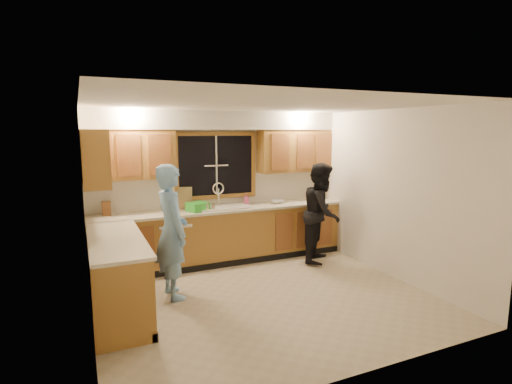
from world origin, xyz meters
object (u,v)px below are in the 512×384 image
at_px(sink, 222,211).
at_px(dishwasher, 172,244).
at_px(bowl, 277,201).
at_px(dish_crate, 198,207).
at_px(woman, 322,213).
at_px(knife_block, 106,208).
at_px(soap_bottle, 246,199).
at_px(stove, 121,293).
at_px(man, 172,232).

relative_size(sink, dishwasher, 1.05).
height_order(sink, bowl, sink).
relative_size(sink, dish_crate, 2.92).
xyz_separation_m(woman, bowl, (-0.50, 0.66, 0.12)).
distance_m(knife_block, soap_bottle, 2.29).
relative_size(stove, knife_block, 4.19).
height_order(knife_block, bowl, knife_block).
bearing_deg(stove, sink, 45.39).
bearing_deg(sink, bowl, 1.09).
bearing_deg(knife_block, stove, -94.31).
bearing_deg(knife_block, sink, -8.68).
bearing_deg(woman, bowl, 79.63).
bearing_deg(bowl, dish_crate, -175.67).
height_order(stove, soap_bottle, soap_bottle).
bearing_deg(man, bowl, -68.27).
bearing_deg(dishwasher, man, -102.14).
height_order(woman, dish_crate, woman).
bearing_deg(dish_crate, soap_bottle, 15.58).
bearing_deg(sink, dish_crate, -168.34).
xyz_separation_m(man, dish_crate, (0.63, 0.99, 0.11)).
relative_size(dishwasher, dish_crate, 2.79).
distance_m(man, dish_crate, 1.18).
relative_size(dish_crate, bowl, 1.30).
height_order(woman, soap_bottle, woman).
bearing_deg(soap_bottle, man, -141.53).
relative_size(woman, dish_crate, 5.65).
height_order(man, bowl, man).
bearing_deg(stove, dishwasher, 62.31).
bearing_deg(dishwasher, soap_bottle, 7.87).
relative_size(man, knife_block, 8.22).
bearing_deg(stove, dish_crate, 52.01).
bearing_deg(bowl, sink, -178.91).
height_order(man, woman, man).
bearing_deg(dish_crate, dishwasher, 169.11).
distance_m(soap_bottle, bowl, 0.55).
height_order(knife_block, soap_bottle, knife_block).
bearing_deg(dish_crate, woman, -15.56).
height_order(dishwasher, dish_crate, dish_crate).
distance_m(sink, woman, 1.66).
bearing_deg(bowl, knife_block, 177.48).
height_order(soap_bottle, bowl, soap_bottle).
bearing_deg(dishwasher, stove, -117.69).
xyz_separation_m(dishwasher, man, (-0.23, -1.07, 0.47)).
bearing_deg(stove, bowl, 33.09).
xyz_separation_m(sink, stove, (-1.80, -1.82, -0.41)).
bearing_deg(soap_bottle, knife_block, -179.30).
relative_size(dishwasher, woman, 0.49).
distance_m(woman, bowl, 0.84).
distance_m(stove, bowl, 3.41).
relative_size(dishwasher, man, 0.46).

